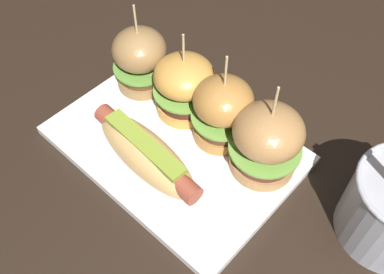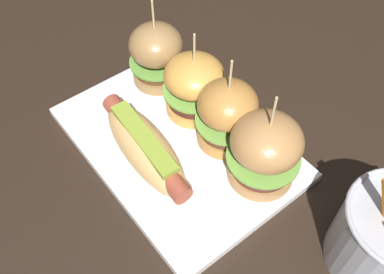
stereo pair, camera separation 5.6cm
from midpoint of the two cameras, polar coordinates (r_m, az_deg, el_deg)
ground_plane at (r=0.62m, az=0.66°, el=-1.33°), size 3.00×3.00×0.00m
platter_main at (r=0.61m, az=0.67°, el=-0.94°), size 0.34×0.24×0.01m
hot_dog at (r=0.57m, az=-3.81°, el=-1.24°), size 0.19×0.07×0.05m
slider_far_left at (r=0.66m, az=-2.33°, el=10.92°), size 0.09×0.09×0.14m
slider_center_left at (r=0.61m, az=2.92°, el=6.76°), size 0.09×0.09×0.14m
slider_center_right at (r=0.58m, az=7.47°, el=2.88°), size 0.09×0.09×0.15m
slider_far_right at (r=0.54m, az=12.66°, el=-1.94°), size 0.10×0.10×0.15m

